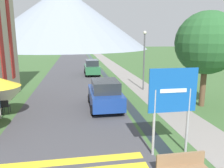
% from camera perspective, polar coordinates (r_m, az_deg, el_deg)
% --- Properties ---
extents(ground_plane, '(160.00, 160.00, 0.00)m').
position_cam_1_polar(ground_plane, '(23.66, -4.07, 1.31)').
color(ground_plane, '#3D6033').
extents(road, '(6.40, 60.00, 0.01)m').
position_cam_1_polar(road, '(33.44, -10.00, 4.33)').
color(road, '#424247').
rests_on(road, ground_plane).
extents(footpath, '(2.20, 60.00, 0.01)m').
position_cam_1_polar(footpath, '(33.93, 0.38, 4.62)').
color(footpath, gray).
rests_on(footpath, ground_plane).
extents(drainage_channel, '(0.60, 60.00, 0.00)m').
position_cam_1_polar(drainage_channel, '(33.61, -3.66, 4.52)').
color(drainage_channel, black).
rests_on(drainage_channel, ground_plane).
extents(mountain_distant, '(65.89, 65.89, 23.58)m').
position_cam_1_polar(mountain_distant, '(91.42, -12.55, 16.45)').
color(mountain_distant, gray).
rests_on(mountain_distant, ground_plane).
extents(road_sign, '(1.85, 0.11, 3.34)m').
position_cam_1_polar(road_sign, '(8.35, 15.54, -3.68)').
color(road_sign, '#9E9EA3').
rests_on(road_sign, ground_plane).
extents(parked_car_near, '(1.97, 4.03, 1.82)m').
position_cam_1_polar(parked_car_near, '(13.77, -1.83, -2.67)').
color(parked_car_near, navy).
rests_on(parked_car_near, ground_plane).
extents(parked_car_far, '(1.77, 4.03, 1.82)m').
position_cam_1_polar(parked_car_far, '(26.24, -5.28, 4.36)').
color(parked_car_far, '#28663D').
rests_on(parked_car_far, ground_plane).
extents(cafe_chair_far_right, '(0.40, 0.40, 0.85)m').
position_cam_1_polar(cafe_chair_far_right, '(14.25, -26.07, -5.07)').
color(cafe_chair_far_right, '#232328').
rests_on(cafe_chair_far_right, ground_plane).
extents(streetlamp, '(0.28, 0.28, 4.93)m').
position_cam_1_polar(streetlamp, '(18.52, 8.39, 7.39)').
color(streetlamp, '#515156').
rests_on(streetlamp, ground_plane).
extents(tree_by_path, '(3.91, 3.91, 6.03)m').
position_cam_1_polar(tree_by_path, '(14.98, 23.50, 9.76)').
color(tree_by_path, brown).
rests_on(tree_by_path, ground_plane).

